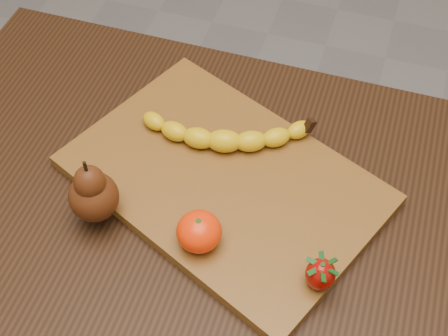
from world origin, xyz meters
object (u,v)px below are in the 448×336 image
(table, at_px, (206,250))
(mandarin, at_px, (199,232))
(pear, at_px, (91,188))
(cutting_board, at_px, (224,180))

(table, relative_size, mandarin, 16.01)
(pear, height_order, mandarin, pear)
(cutting_board, relative_size, pear, 4.09)
(table, relative_size, cutting_board, 2.22)
(pear, distance_m, mandarin, 0.16)
(cutting_board, height_order, mandarin, mandarin)
(cutting_board, xyz_separation_m, pear, (-0.15, -0.11, 0.06))
(table, distance_m, cutting_board, 0.13)
(cutting_board, height_order, pear, pear)
(cutting_board, bearing_deg, pear, -119.52)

